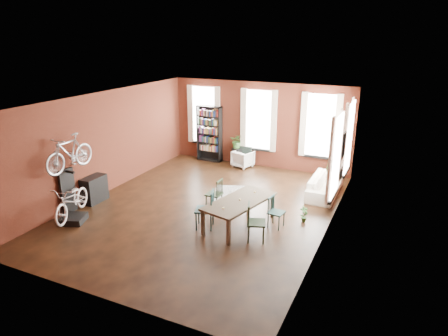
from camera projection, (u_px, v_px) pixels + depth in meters
The scene contains 19 objects.
room at pixel (221, 134), 11.40m from camera, with size 9.00×9.04×3.22m.
dining_table at pixel (240, 213), 10.54m from camera, with size 0.98×2.15×0.73m, color #453929.
dining_chair_a at pixel (205, 209), 10.40m from camera, with size 0.48×0.48×1.03m, color #1A3A3B.
dining_chair_b at pixel (214, 194), 11.57m from camera, with size 0.42×0.42×0.91m, color black.
dining_chair_c at pixel (256, 223), 9.75m from camera, with size 0.45×0.45×0.97m, color black.
dining_chair_d at pixel (276, 212), 10.47m from camera, with size 0.39×0.39×0.84m, color #193835.
bookshelf at pixel (209, 134), 15.80m from camera, with size 1.00×0.32×2.20m, color black.
white_armchair at pixel (243, 158), 15.25m from camera, with size 0.67×0.63×0.69m, color silver.
cream_sofa at pixel (325, 183), 12.58m from camera, with size 2.08×0.61×0.81m, color beige.
striped_rug at pixel (230, 196), 12.61m from camera, with size 1.09×1.74×0.01m, color black.
bike_trainer at pixel (73, 219), 10.84m from camera, with size 0.61×0.61×0.18m, color black.
bike_wall_rack at pixel (68, 191), 11.26m from camera, with size 0.16×0.60×1.30m, color black.
console_table at pixel (94, 189), 12.07m from camera, with size 0.40×0.80×0.80m, color black.
plant_stand at pixel (238, 156), 15.56m from camera, with size 0.33×0.33×0.65m, color black.
plant_by_sofa at pixel (328, 176), 13.88m from camera, with size 0.40×0.72×0.32m, color #305321.
plant_small at pixel (303, 219), 10.84m from camera, with size 0.24×0.46×0.16m, color #2C5923.
bicycle_floor at pixel (70, 186), 10.54m from camera, with size 0.61×0.92×1.75m, color silver.
bicycle_hung at pixel (68, 141), 10.69m from camera, with size 0.47×1.00×1.66m, color #A5A8AD.
plant_on_stand at pixel (237, 143), 15.39m from camera, with size 0.51×0.56×0.44m, color #335F26.
Camera 1 is at (5.01, -9.42, 4.88)m, focal length 32.00 mm.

